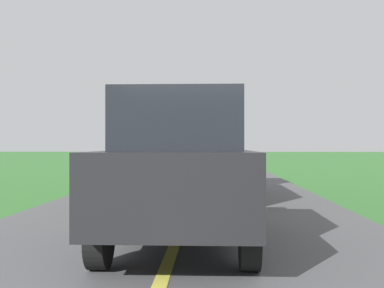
# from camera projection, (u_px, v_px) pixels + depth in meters

# --- Properties ---
(banana_truck_near) EXTENTS (2.38, 5.82, 2.80)m
(banana_truck_near) POSITION_uv_depth(u_px,v_px,m) (188.00, 141.00, 12.67)
(banana_truck_near) COLOR #2D2D30
(banana_truck_near) RESTS_ON road_surface
(following_car) EXTENTS (1.74, 4.10, 1.92)m
(following_car) POSITION_uv_depth(u_px,v_px,m) (181.00, 168.00, 6.05)
(following_car) COLOR black
(following_car) RESTS_ON road_surface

